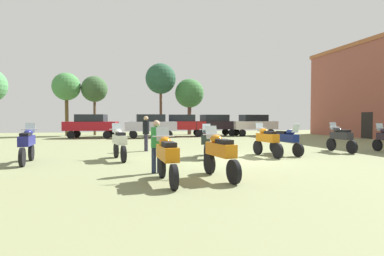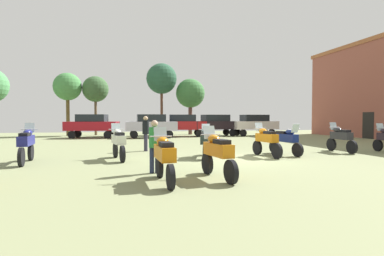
{
  "view_description": "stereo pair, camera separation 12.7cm",
  "coord_description": "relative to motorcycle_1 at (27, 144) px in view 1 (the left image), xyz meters",
  "views": [
    {
      "loc": [
        -4.68,
        -12.0,
        1.74
      ],
      "look_at": [
        -0.53,
        5.91,
        1.12
      ],
      "focal_mm": 28.48,
      "sensor_mm": 36.0,
      "label": 1
    },
    {
      "loc": [
        -4.56,
        -12.03,
        1.74
      ],
      "look_at": [
        -0.53,
        5.91,
        1.12
      ],
      "focal_mm": 28.48,
      "sensor_mm": 36.0,
      "label": 2
    }
  ],
  "objects": [
    {
      "name": "car_4",
      "position": [
        0.97,
        14.5,
        0.42
      ],
      "size": [
        4.55,
        2.54,
        2.0
      ],
      "rotation": [
        0.0,
        0.0,
        1.39
      ],
      "color": "black",
      "rests_on": "ground"
    },
    {
      "name": "person_3",
      "position": [
        4.51,
        -3.09,
        0.21
      ],
      "size": [
        0.39,
        0.39,
        1.64
      ],
      "rotation": [
        0.0,
        0.0,
        6.12
      ],
      "color": "#212945",
      "rests_on": "ground"
    },
    {
      "name": "motorcycle_2",
      "position": [
        4.62,
        -4.58,
        -0.03
      ],
      "size": [
        0.62,
        2.19,
        1.45
      ],
      "rotation": [
        0.0,
        0.0,
        0.05
      ],
      "color": "black",
      "rests_on": "ground"
    },
    {
      "name": "motorcycle_13",
      "position": [
        7.02,
        0.18,
        -0.04
      ],
      "size": [
        0.84,
        2.12,
        1.44
      ],
      "rotation": [
        0.0,
        0.0,
        -0.3
      ],
      "color": "black",
      "rests_on": "ground"
    },
    {
      "name": "tree_4",
      "position": [
        7.3,
        17.88,
        4.83
      ],
      "size": [
        3.03,
        3.03,
        7.13
      ],
      "color": "brown",
      "rests_on": "ground"
    },
    {
      "name": "tree_3",
      "position": [
        0.9,
        18.73,
        3.74
      ],
      "size": [
        2.52,
        2.52,
        5.78
      ],
      "color": "brown",
      "rests_on": "ground"
    },
    {
      "name": "tree_5",
      "position": [
        -1.63,
        18.52,
        3.88
      ],
      "size": [
        2.63,
        2.63,
        6.0
      ],
      "color": "brown",
      "rests_on": "ground"
    },
    {
      "name": "motorcycle_10",
      "position": [
        9.71,
        -0.18,
        -0.02
      ],
      "size": [
        0.63,
        2.18,
        1.49
      ],
      "rotation": [
        0.0,
        0.0,
        0.12
      ],
      "color": "black",
      "rests_on": "ground"
    },
    {
      "name": "motorcycle_12",
      "position": [
        14.13,
        0.61,
        -0.02
      ],
      "size": [
        0.62,
        2.12,
        1.48
      ],
      "rotation": [
        0.0,
        0.0,
        -0.0
      ],
      "color": "black",
      "rests_on": "ground"
    },
    {
      "name": "ground_plane",
      "position": [
        8.14,
        -0.48,
        -0.76
      ],
      "size": [
        44.0,
        52.0,
        0.02
      ],
      "color": "#7A8158"
    },
    {
      "name": "person_1",
      "position": [
        4.68,
        3.25,
        0.31
      ],
      "size": [
        0.41,
        0.41,
        1.8
      ],
      "rotation": [
        0.0,
        0.0,
        4.93
      ],
      "color": "#2F2B40",
      "rests_on": "ground"
    },
    {
      "name": "car_2",
      "position": [
        5.87,
        13.63,
        0.42
      ],
      "size": [
        4.3,
        1.8,
        2.0
      ],
      "rotation": [
        0.0,
        0.0,
        1.57
      ],
      "color": "black",
      "rests_on": "ground"
    },
    {
      "name": "motorcycle_1",
      "position": [
        0.0,
        0.0,
        0.0
      ],
      "size": [
        0.62,
        2.32,
        1.51
      ],
      "rotation": [
        0.0,
        0.0,
        0.08
      ],
      "color": "black",
      "rests_on": "ground"
    },
    {
      "name": "motorcycle_9",
      "position": [
        3.37,
        0.22,
        -0.02
      ],
      "size": [
        0.72,
        2.19,
        1.49
      ],
      "rotation": [
        0.0,
        0.0,
        0.2
      ],
      "color": "black",
      "rests_on": "ground"
    },
    {
      "name": "tree_1",
      "position": [
        10.26,
        17.98,
        3.42
      ],
      "size": [
        2.95,
        2.95,
        5.69
      ],
      "color": "brown",
      "rests_on": "ground"
    },
    {
      "name": "motorcycle_4",
      "position": [
        10.85,
        0.15,
        -0.03
      ],
      "size": [
        0.73,
        2.15,
        1.45
      ],
      "rotation": [
        0.0,
        0.0,
        3.35
      ],
      "color": "black",
      "rests_on": "ground"
    },
    {
      "name": "motorcycle_8",
      "position": [
        6.16,
        -4.34,
        -0.02
      ],
      "size": [
        0.65,
        2.18,
        1.48
      ],
      "rotation": [
        0.0,
        0.0,
        0.14
      ],
      "color": "black",
      "rests_on": "ground"
    },
    {
      "name": "car_1",
      "position": [
        15.76,
        14.53,
        0.42
      ],
      "size": [
        4.35,
        1.93,
        2.0
      ],
      "rotation": [
        0.0,
        0.0,
        1.6
      ],
      "color": "black",
      "rests_on": "ground"
    },
    {
      "name": "car_5",
      "position": [
        8.83,
        14.87,
        0.42
      ],
      "size": [
        4.5,
        2.37,
        2.0
      ],
      "rotation": [
        0.0,
        0.0,
        1.43
      ],
      "color": "black",
      "rests_on": "ground"
    },
    {
      "name": "car_3",
      "position": [
        11.99,
        14.91,
        0.42
      ],
      "size": [
        4.46,
        2.24,
        2.0
      ],
      "rotation": [
        0.0,
        0.0,
        1.67
      ],
      "color": "black",
      "rests_on": "ground"
    }
  ]
}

